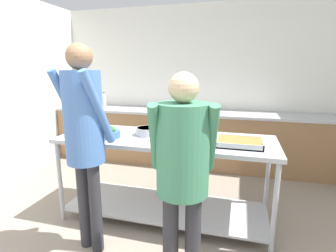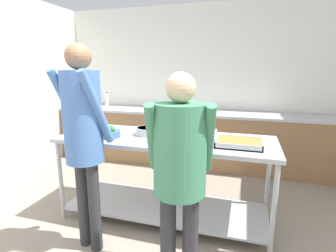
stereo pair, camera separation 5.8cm
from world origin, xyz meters
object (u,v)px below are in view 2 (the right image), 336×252
(guest_serving_right, at_px, (83,127))
(guest_serving_left, at_px, (180,160))
(sauce_pan, at_px, (148,131))
(broccoli_bowl, at_px, (108,133))
(water_bottle, at_px, (107,101))
(serving_tray_roast, at_px, (193,133))
(serving_tray_vegetables, at_px, (239,143))
(plate_stack, at_px, (94,131))

(guest_serving_right, bearing_deg, guest_serving_left, -7.23)
(sauce_pan, bearing_deg, broccoli_bowl, -149.76)
(water_bottle, bearing_deg, serving_tray_roast, -37.80)
(serving_tray_roast, bearing_deg, serving_tray_vegetables, -28.33)
(serving_tray_roast, distance_m, guest_serving_right, 1.16)
(broccoli_bowl, relative_size, serving_tray_vegetables, 0.59)
(plate_stack, bearing_deg, guest_serving_right, -63.42)
(serving_tray_vegetables, relative_size, guest_serving_right, 0.23)
(broccoli_bowl, bearing_deg, guest_serving_left, -33.91)
(plate_stack, xyz_separation_m, broccoli_bowl, (0.27, -0.14, 0.03))
(broccoli_bowl, distance_m, water_bottle, 2.04)
(plate_stack, height_order, sauce_pan, sauce_pan)
(serving_tray_roast, bearing_deg, plate_stack, -170.11)
(guest_serving_left, relative_size, water_bottle, 5.51)
(plate_stack, xyz_separation_m, sauce_pan, (0.62, 0.06, 0.03))
(broccoli_bowl, height_order, serving_tray_vegetables, broccoli_bowl)
(water_bottle, bearing_deg, guest_serving_right, -64.66)
(broccoli_bowl, bearing_deg, water_bottle, 119.97)
(broccoli_bowl, distance_m, serving_tray_roast, 0.89)
(guest_serving_right, bearing_deg, serving_tray_vegetables, 25.07)
(broccoli_bowl, bearing_deg, serving_tray_roast, 22.15)
(broccoli_bowl, xyz_separation_m, water_bottle, (-1.02, 1.76, 0.09))
(broccoli_bowl, relative_size, guest_serving_left, 0.15)
(guest_serving_left, bearing_deg, sauce_pan, 124.46)
(guest_serving_left, bearing_deg, guest_serving_right, 172.77)
(plate_stack, distance_m, serving_tray_roast, 1.11)
(plate_stack, relative_size, water_bottle, 0.77)
(broccoli_bowl, height_order, guest_serving_right, guest_serving_right)
(sauce_pan, xyz_separation_m, serving_tray_roast, (0.47, 0.13, -0.02))
(serving_tray_vegetables, xyz_separation_m, water_bottle, (-2.32, 1.69, 0.11))
(sauce_pan, height_order, serving_tray_roast, sauce_pan)
(guest_serving_left, distance_m, water_bottle, 3.07)
(plate_stack, xyz_separation_m, serving_tray_vegetables, (1.58, -0.07, 0.01))
(serving_tray_vegetables, bearing_deg, sauce_pan, 172.11)
(guest_serving_left, distance_m, guest_serving_right, 0.88)
(guest_serving_right, relative_size, water_bottle, 6.26)
(plate_stack, height_order, guest_serving_right, guest_serving_right)
(plate_stack, relative_size, sauce_pan, 0.57)
(serving_tray_vegetables, distance_m, water_bottle, 2.87)
(plate_stack, xyz_separation_m, guest_serving_right, (0.33, -0.65, 0.21))
(serving_tray_roast, relative_size, water_bottle, 1.68)
(guest_serving_left, bearing_deg, serving_tray_vegetables, 60.81)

